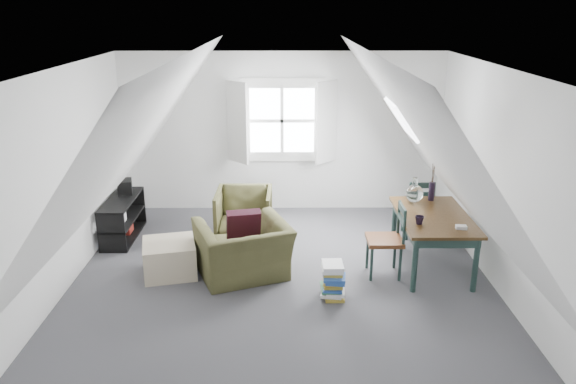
{
  "coord_description": "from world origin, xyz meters",
  "views": [
    {
      "loc": [
        0.04,
        -5.87,
        3.16
      ],
      "look_at": [
        0.08,
        0.6,
        0.99
      ],
      "focal_mm": 35.0,
      "sensor_mm": 36.0,
      "label": 1
    }
  ],
  "objects_px": {
    "armchair_far": "(245,238)",
    "media_shelf": "(122,221)",
    "armchair_near": "(244,276)",
    "dining_table": "(433,222)",
    "magazine_stack": "(333,281)",
    "ottoman": "(170,258)",
    "dining_chair_near": "(388,239)",
    "dining_chair_far": "(418,207)"
  },
  "relations": [
    {
      "from": "armchair_far",
      "to": "magazine_stack",
      "type": "xyz_separation_m",
      "value": [
        1.12,
        -1.71,
        0.2
      ]
    },
    {
      "from": "dining_chair_far",
      "to": "media_shelf",
      "type": "height_order",
      "value": "dining_chair_far"
    },
    {
      "from": "dining_table",
      "to": "armchair_far",
      "type": "bearing_deg",
      "value": 162.26
    },
    {
      "from": "dining_chair_far",
      "to": "media_shelf",
      "type": "relative_size",
      "value": 0.77
    },
    {
      "from": "armchair_near",
      "to": "media_shelf",
      "type": "xyz_separation_m",
      "value": [
        -1.79,
        1.19,
        0.26
      ]
    },
    {
      "from": "dining_table",
      "to": "magazine_stack",
      "type": "relative_size",
      "value": 3.48
    },
    {
      "from": "media_shelf",
      "to": "magazine_stack",
      "type": "height_order",
      "value": "media_shelf"
    },
    {
      "from": "armchair_near",
      "to": "armchair_far",
      "type": "distance_m",
      "value": 1.19
    },
    {
      "from": "armchair_far",
      "to": "media_shelf",
      "type": "bearing_deg",
      "value": -179.03
    },
    {
      "from": "armchair_near",
      "to": "dining_table",
      "type": "distance_m",
      "value": 2.42
    },
    {
      "from": "armchair_near",
      "to": "media_shelf",
      "type": "distance_m",
      "value": 2.17
    },
    {
      "from": "armchair_near",
      "to": "ottoman",
      "type": "bearing_deg",
      "value": -25.78
    },
    {
      "from": "armchair_far",
      "to": "dining_table",
      "type": "distance_m",
      "value": 2.66
    },
    {
      "from": "armchair_near",
      "to": "media_shelf",
      "type": "relative_size",
      "value": 0.94
    },
    {
      "from": "ottoman",
      "to": "dining_chair_far",
      "type": "bearing_deg",
      "value": 19.07
    },
    {
      "from": "armchair_near",
      "to": "magazine_stack",
      "type": "relative_size",
      "value": 2.59
    },
    {
      "from": "armchair_far",
      "to": "dining_chair_far",
      "type": "height_order",
      "value": "dining_chair_far"
    },
    {
      "from": "armchair_near",
      "to": "dining_chair_near",
      "type": "relative_size",
      "value": 1.16
    },
    {
      "from": "ottoman",
      "to": "dining_table",
      "type": "xyz_separation_m",
      "value": [
        3.25,
        0.15,
        0.41
      ]
    },
    {
      "from": "dining_chair_near",
      "to": "magazine_stack",
      "type": "xyz_separation_m",
      "value": [
        -0.7,
        -0.56,
        -0.27
      ]
    },
    {
      "from": "dining_chair_near",
      "to": "dining_table",
      "type": "bearing_deg",
      "value": 104.39
    },
    {
      "from": "magazine_stack",
      "to": "armchair_far",
      "type": "bearing_deg",
      "value": 123.19
    },
    {
      "from": "armchair_far",
      "to": "media_shelf",
      "type": "distance_m",
      "value": 1.74
    },
    {
      "from": "ottoman",
      "to": "magazine_stack",
      "type": "distance_m",
      "value": 2.05
    },
    {
      "from": "armchair_near",
      "to": "dining_chair_near",
      "type": "height_order",
      "value": "dining_chair_near"
    },
    {
      "from": "dining_table",
      "to": "dining_chair_far",
      "type": "bearing_deg",
      "value": 91.08
    },
    {
      "from": "ottoman",
      "to": "magazine_stack",
      "type": "bearing_deg",
      "value": -17.12
    },
    {
      "from": "dining_chair_near",
      "to": "media_shelf",
      "type": "xyz_separation_m",
      "value": [
        -3.54,
        1.15,
        -0.21
      ]
    },
    {
      "from": "dining_table",
      "to": "media_shelf",
      "type": "distance_m",
      "value": 4.25
    },
    {
      "from": "armchair_near",
      "to": "dining_table",
      "type": "relative_size",
      "value": 0.74
    },
    {
      "from": "armchair_near",
      "to": "media_shelf",
      "type": "bearing_deg",
      "value": -54.5
    },
    {
      "from": "armchair_near",
      "to": "media_shelf",
      "type": "height_order",
      "value": "media_shelf"
    },
    {
      "from": "ottoman",
      "to": "dining_table",
      "type": "distance_m",
      "value": 3.27
    },
    {
      "from": "ottoman",
      "to": "dining_chair_near",
      "type": "bearing_deg",
      "value": -0.85
    },
    {
      "from": "armchair_near",
      "to": "ottoman",
      "type": "distance_m",
      "value": 0.94
    },
    {
      "from": "magazine_stack",
      "to": "media_shelf",
      "type": "bearing_deg",
      "value": 148.9
    },
    {
      "from": "armchair_far",
      "to": "dining_table",
      "type": "height_order",
      "value": "dining_table"
    },
    {
      "from": "ottoman",
      "to": "dining_chair_near",
      "type": "relative_size",
      "value": 0.68
    },
    {
      "from": "dining_table",
      "to": "armchair_near",
      "type": "bearing_deg",
      "value": -170.47
    },
    {
      "from": "armchair_near",
      "to": "magazine_stack",
      "type": "distance_m",
      "value": 1.19
    },
    {
      "from": "magazine_stack",
      "to": "dining_table",
      "type": "bearing_deg",
      "value": 30.35
    },
    {
      "from": "dining_table",
      "to": "magazine_stack",
      "type": "xyz_separation_m",
      "value": [
        -1.29,
        -0.75,
        -0.41
      ]
    }
  ]
}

